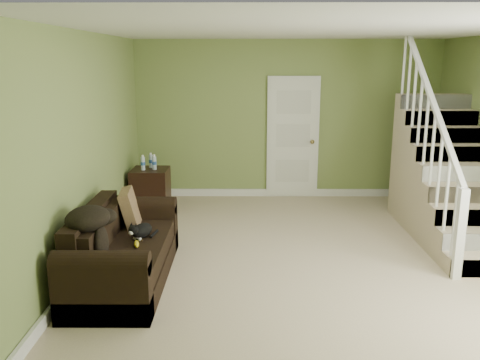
{
  "coord_description": "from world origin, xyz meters",
  "views": [
    {
      "loc": [
        -0.73,
        -5.68,
        2.3
      ],
      "look_at": [
        -0.77,
        0.33,
        0.86
      ],
      "focal_mm": 38.0,
      "sensor_mm": 36.0,
      "label": 1
    }
  ],
  "objects_px": {
    "banana": "(137,244)",
    "sofa": "(121,253)",
    "side_table": "(151,190)",
    "cat": "(142,231)"
  },
  "relations": [
    {
      "from": "banana",
      "to": "sofa",
      "type": "bearing_deg",
      "value": 135.52
    },
    {
      "from": "sofa",
      "to": "side_table",
      "type": "xyz_separation_m",
      "value": [
        -0.14,
        2.53,
        0.04
      ]
    },
    {
      "from": "banana",
      "to": "side_table",
      "type": "bearing_deg",
      "value": 84.09
    },
    {
      "from": "banana",
      "to": "cat",
      "type": "bearing_deg",
      "value": 74.9
    },
    {
      "from": "side_table",
      "to": "cat",
      "type": "distance_m",
      "value": 2.43
    },
    {
      "from": "side_table",
      "to": "banana",
      "type": "bearing_deg",
      "value": -82.88
    },
    {
      "from": "sofa",
      "to": "side_table",
      "type": "relative_size",
      "value": 2.24
    },
    {
      "from": "side_table",
      "to": "cat",
      "type": "relative_size",
      "value": 2.02
    },
    {
      "from": "sofa",
      "to": "side_table",
      "type": "height_order",
      "value": "side_table"
    },
    {
      "from": "side_table",
      "to": "banana",
      "type": "distance_m",
      "value": 2.67
    }
  ]
}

